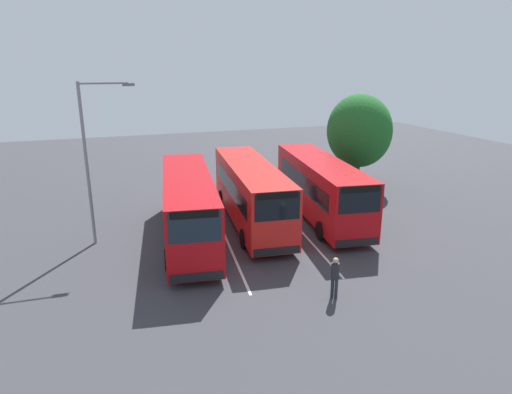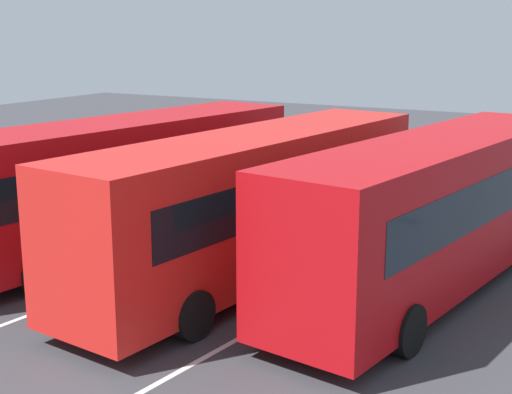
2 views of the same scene
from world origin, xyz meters
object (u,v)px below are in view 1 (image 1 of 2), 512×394
Objects in this scene: bus_center_right at (320,186)px; depot_tree at (359,131)px; street_lamp at (91,154)px; bus_far_left at (188,205)px; pedestrian at (335,274)px; bus_center_left at (251,191)px.

depot_tree reaches higher than bus_center_right.
street_lamp is 1.19× the size of depot_tree.
depot_tree is (-6.12, 13.67, 2.24)m from bus_far_left.
pedestrian is (8.82, -3.91, -0.86)m from bus_center_right.
street_lamp reaches higher than bus_center_left.
bus_center_left is 11.19m from depot_tree.
pedestrian is 0.25× the size of depot_tree.
depot_tree is at bearing 140.75° from bus_center_right.
pedestrian is 12.82m from street_lamp.
depot_tree reaches higher than bus_far_left.
depot_tree is at bearing 122.53° from bus_center_left.
bus_far_left is 1.42× the size of street_lamp.
bus_far_left is 6.68× the size of pedestrian.
bus_center_left reaches higher than pedestrian.
bus_center_right is at bearing -47.65° from depot_tree.
pedestrian is at bearing -43.95° from street_lamp.
street_lamp is (-0.10, -12.38, 2.74)m from bus_center_right.
depot_tree is at bearing 122.44° from bus_far_left.
bus_center_left is at bearing -64.00° from depot_tree.
bus_center_right is (-0.96, 8.00, 0.00)m from bus_far_left.
depot_tree reaches higher than pedestrian.
street_lamp reaches higher than pedestrian.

